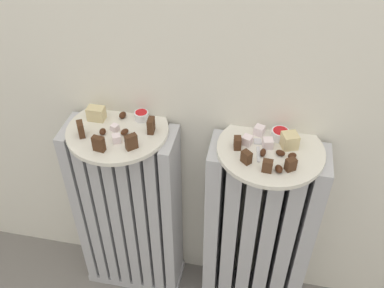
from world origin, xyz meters
name	(u,v)px	position (x,y,z in m)	size (l,w,h in m)	color
radiator_left	(129,214)	(-0.21, 0.28, 0.33)	(0.33, 0.13, 0.67)	#B2B2B7
radiator_right	(257,234)	(0.21, 0.28, 0.33)	(0.33, 0.13, 0.67)	#B2B2B7
plate_left	(118,130)	(-0.21, 0.28, 0.67)	(0.28, 0.28, 0.01)	silver
plate_right	(271,150)	(0.21, 0.28, 0.67)	(0.28, 0.28, 0.01)	silver
dark_cake_slice_left_0	(81,129)	(-0.29, 0.23, 0.70)	(0.03, 0.02, 0.04)	#472B19
dark_cake_slice_left_1	(99,144)	(-0.22, 0.19, 0.70)	(0.03, 0.02, 0.04)	#472B19
dark_cake_slice_left_2	(131,142)	(-0.14, 0.21, 0.70)	(0.03, 0.02, 0.04)	#472B19
dark_cake_slice_left_3	(151,125)	(-0.11, 0.29, 0.70)	(0.03, 0.02, 0.04)	#472B19
marble_cake_slice_left_0	(96,114)	(-0.27, 0.31, 0.70)	(0.05, 0.03, 0.04)	beige
turkish_delight_left_0	(115,128)	(-0.21, 0.27, 0.69)	(0.02, 0.02, 0.02)	white
turkish_delight_left_1	(116,138)	(-0.19, 0.23, 0.69)	(0.02, 0.02, 0.02)	white
medjool_date_left_0	(103,132)	(-0.23, 0.25, 0.69)	(0.02, 0.02, 0.02)	#3D1E0F
medjool_date_left_1	(125,132)	(-0.18, 0.26, 0.69)	(0.02, 0.02, 0.02)	#3D1E0F
medjool_date_left_2	(123,115)	(-0.21, 0.33, 0.69)	(0.02, 0.02, 0.02)	#3D1E0F
jam_bowl_left	(141,115)	(-0.15, 0.33, 0.69)	(0.04, 0.04, 0.02)	white
dark_cake_slice_right_0	(237,143)	(0.12, 0.26, 0.70)	(0.02, 0.02, 0.03)	#472B19
dark_cake_slice_right_1	(246,157)	(0.15, 0.22, 0.70)	(0.02, 0.02, 0.03)	#472B19
dark_cake_slice_right_2	(267,166)	(0.20, 0.19, 0.70)	(0.02, 0.02, 0.03)	#472B19
dark_cake_slice_right_3	(291,165)	(0.25, 0.21, 0.70)	(0.02, 0.02, 0.03)	#472B19
marble_cake_slice_right_0	(290,141)	(0.25, 0.30, 0.70)	(0.04, 0.04, 0.04)	beige
turkish_delight_right_0	(247,140)	(0.14, 0.29, 0.69)	(0.02, 0.02, 0.02)	white
turkish_delight_right_1	(268,143)	(0.20, 0.28, 0.69)	(0.03, 0.03, 0.03)	white
turkish_delight_right_2	(259,130)	(0.17, 0.33, 0.69)	(0.02, 0.02, 0.02)	white
medjool_date_right_0	(263,153)	(0.19, 0.25, 0.69)	(0.03, 0.01, 0.02)	#3D1E0F
medjool_date_right_1	(280,153)	(0.23, 0.26, 0.69)	(0.02, 0.01, 0.02)	#3D1E0F
medjool_date_right_2	(292,156)	(0.26, 0.25, 0.69)	(0.02, 0.02, 0.01)	#3D1E0F
medjool_date_right_3	(279,169)	(0.23, 0.20, 0.69)	(0.02, 0.02, 0.02)	#3D1E0F
jam_bowl_right	(280,134)	(0.22, 0.33, 0.69)	(0.05, 0.05, 0.03)	white
fork	(258,148)	(0.17, 0.27, 0.68)	(0.02, 0.09, 0.00)	silver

